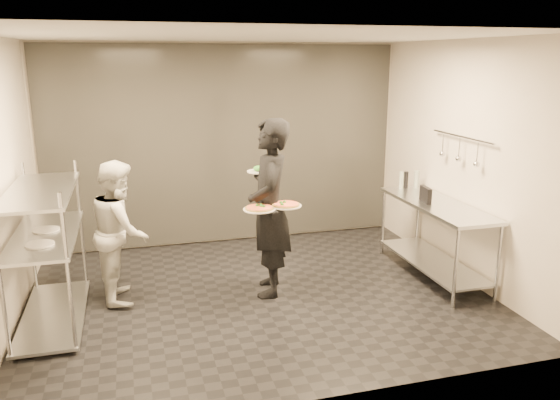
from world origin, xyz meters
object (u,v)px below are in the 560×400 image
object	(u,v)px
bottle_dark	(406,180)
bottle_clear	(417,179)
bottle_green	(402,180)
waiter	(270,208)
salad_plate	(259,170)
pos_monitor	(426,195)
prep_counter	(435,227)
chef	(120,231)
pizza_plate_near	(259,208)
pizza_plate_far	(286,205)
pass_rack	(47,248)

from	to	relation	value
bottle_dark	bottle_clear	bearing A→B (deg)	0.00
bottle_green	bottle_clear	distance (m)	0.22
waiter	bottle_clear	xyz separation A→B (m)	(2.20, 0.73, 0.05)
salad_plate	bottle_clear	xyz separation A→B (m)	(2.24, 0.41, -0.33)
pos_monitor	bottle_dark	size ratio (longest dim) A/B	1.17
pos_monitor	bottle_clear	xyz separation A→B (m)	(0.29, 0.73, 0.02)
pos_monitor	prep_counter	bearing A→B (deg)	-22.51
waiter	chef	bearing A→B (deg)	-87.07
chef	pizza_plate_near	size ratio (longest dim) A/B	4.48
pizza_plate_far	waiter	bearing A→B (deg)	128.48
pass_rack	bottle_green	world-z (taller)	pass_rack
pizza_plate_near	bottle_dark	distance (m)	2.39
bottle_dark	pizza_plate_near	bearing A→B (deg)	-157.05
waiter	pos_monitor	size ratio (longest dim) A/B	7.66
pass_rack	prep_counter	world-z (taller)	pass_rack
pizza_plate_near	pos_monitor	xyz separation A→B (m)	(2.08, 0.20, -0.04)
salad_plate	pass_rack	bearing A→B (deg)	-170.01
pizza_plate_near	pizza_plate_far	bearing A→B (deg)	6.30
pass_rack	bottle_green	size ratio (longest dim) A/B	7.24
pass_rack	pos_monitor	distance (m)	4.22
prep_counter	bottle_clear	bearing A→B (deg)	78.24
bottle_clear	bottle_dark	distance (m)	0.16
bottle_clear	bottle_dark	size ratio (longest dim) A/B	1.02
prep_counter	pizza_plate_far	world-z (taller)	pizza_plate_far
chef	salad_plate	world-z (taller)	chef
salad_plate	bottle_dark	size ratio (longest dim) A/B	1.22
waiter	pos_monitor	distance (m)	1.91
bottle_clear	bottle_dark	world-z (taller)	bottle_clear
pizza_plate_far	chef	bearing A→B (deg)	164.88
bottle_dark	prep_counter	bearing A→B (deg)	-90.45
pass_rack	bottle_clear	size ratio (longest dim) A/B	7.14
pizza_plate_far	bottle_green	size ratio (longest dim) A/B	1.52
pass_rack	waiter	xyz separation A→B (m)	(2.30, 0.08, 0.22)
chef	bottle_clear	bearing A→B (deg)	-83.59
chef	bottle_green	xyz separation A→B (m)	(3.57, 0.43, 0.26)
waiter	pizza_plate_near	bearing A→B (deg)	-24.82
pass_rack	salad_plate	world-z (taller)	pass_rack
pizza_plate_far	bottle_clear	distance (m)	2.25
pos_monitor	bottle_dark	world-z (taller)	bottle_dark
chef	bottle_dark	size ratio (longest dim) A/B	7.04
waiter	pizza_plate_far	bearing A→B (deg)	51.86
salad_plate	pos_monitor	xyz separation A→B (m)	(1.96, -0.32, -0.35)
waiter	salad_plate	xyz separation A→B (m)	(-0.04, 0.32, 0.37)
chef	bottle_clear	size ratio (longest dim) A/B	6.89
salad_plate	bottle_clear	bearing A→B (deg)	10.25
prep_counter	bottle_green	size ratio (longest dim) A/B	8.15
pizza_plate_far	pos_monitor	bearing A→B (deg)	5.48
prep_counter	salad_plate	xyz separation A→B (m)	(-2.08, 0.39, 0.73)
prep_counter	bottle_green	xyz separation A→B (m)	(-0.05, 0.80, 0.41)
pass_rack	bottle_green	distance (m)	4.36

